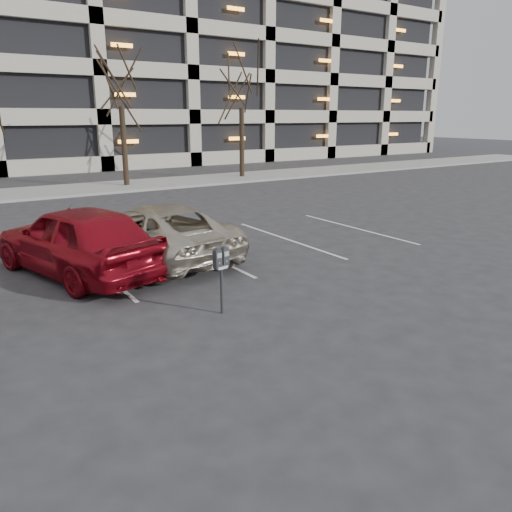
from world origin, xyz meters
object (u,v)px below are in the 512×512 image
at_px(tree_d, 241,63).
at_px(car_red, 77,240).
at_px(suv_silver, 155,232).
at_px(tree_c, 118,54).
at_px(parking_meter, 221,264).

height_order(tree_d, car_red, tree_d).
height_order(tree_d, suv_silver, tree_d).
xyz_separation_m(tree_c, parking_meter, (-4.26, -17.69, -5.49)).
relative_size(suv_silver, car_red, 1.11).
relative_size(parking_meter, suv_silver, 0.23).
distance_m(tree_c, tree_d, 7.00).
bearing_deg(tree_c, tree_d, 0.00).
xyz_separation_m(tree_d, car_red, (-12.87, -13.83, -5.56)).
height_order(tree_c, tree_d, tree_c).
bearing_deg(tree_d, tree_c, 180.00).
bearing_deg(parking_meter, suv_silver, 73.77).
bearing_deg(suv_silver, parking_meter, 76.20).
xyz_separation_m(tree_c, suv_silver, (-3.86, -13.52, -5.73)).
xyz_separation_m(tree_c, car_red, (-5.87, -13.83, -5.61)).
xyz_separation_m(suv_silver, car_red, (-2.00, -0.31, 0.12)).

